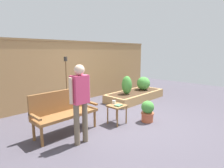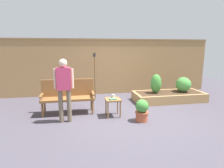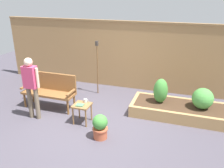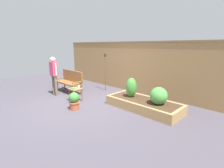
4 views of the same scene
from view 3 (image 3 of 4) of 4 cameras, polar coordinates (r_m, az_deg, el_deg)
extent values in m
plane|color=#47424C|center=(5.72, -4.59, -9.92)|extent=(14.00, 14.00, 0.00)
cube|color=#A37A4C|center=(7.59, 2.82, 6.75)|extent=(8.40, 0.10, 2.10)
cube|color=olive|center=(7.39, 2.97, 14.87)|extent=(8.40, 0.14, 0.06)
cylinder|color=brown|center=(6.47, -9.12, -4.23)|extent=(0.06, 0.06, 0.40)
cylinder|color=brown|center=(6.19, -10.63, -5.58)|extent=(0.06, 0.06, 0.40)
cylinder|color=brown|center=(7.14, -18.60, -2.61)|extent=(0.06, 0.06, 0.40)
cylinder|color=brown|center=(6.88, -20.35, -3.74)|extent=(0.06, 0.06, 0.40)
cube|color=brown|center=(6.55, -15.10, -2.18)|extent=(1.44, 0.48, 0.06)
cube|color=brown|center=(6.61, -14.35, 0.65)|extent=(1.44, 0.06, 0.48)
cube|color=brown|center=(6.89, -20.02, -0.40)|extent=(0.06, 0.48, 0.04)
cube|color=brown|center=(6.16, -9.82, -1.93)|extent=(0.06, 0.48, 0.04)
cylinder|color=olive|center=(5.83, -5.01, -6.80)|extent=(0.04, 0.04, 0.44)
cylinder|color=olive|center=(5.57, -6.36, -8.31)|extent=(0.04, 0.04, 0.44)
cylinder|color=olive|center=(5.96, -7.95, -6.29)|extent=(0.04, 0.04, 0.44)
cylinder|color=olive|center=(5.70, -9.41, -7.73)|extent=(0.04, 0.04, 0.44)
cube|color=olive|center=(5.65, -7.30, -5.13)|extent=(0.40, 0.40, 0.04)
cylinder|color=silver|center=(5.72, -6.46, -4.02)|extent=(0.08, 0.08, 0.09)
torus|color=silver|center=(5.71, -6.05, -4.08)|extent=(0.06, 0.01, 0.06)
cube|color=#4C7A56|center=(5.60, -7.80, -5.06)|extent=(0.19, 0.17, 0.03)
cylinder|color=#B75638|center=(5.22, -2.86, -11.89)|extent=(0.30, 0.30, 0.21)
cylinder|color=#B75638|center=(5.16, -2.88, -10.77)|extent=(0.34, 0.34, 0.04)
sphere|color=#428938|center=(5.07, -2.92, -9.19)|extent=(0.33, 0.33, 0.33)
cube|color=#AD8451|center=(5.89, 15.58, -8.05)|extent=(2.40, 0.09, 0.30)
cube|color=#AD8451|center=(6.70, 16.10, -4.36)|extent=(2.40, 0.09, 0.30)
cube|color=#AD8451|center=(6.41, 5.52, -4.78)|extent=(0.09, 0.82, 0.30)
cube|color=#422D1E|center=(6.29, 15.86, -6.09)|extent=(2.22, 0.82, 0.30)
cylinder|color=brown|center=(6.23, 11.50, -4.10)|extent=(0.04, 0.04, 0.06)
ellipsoid|color=#428938|center=(6.12, 11.70, -1.62)|extent=(0.36, 0.36, 0.64)
cylinder|color=brown|center=(6.22, 20.84, -5.19)|extent=(0.04, 0.04, 0.06)
sphere|color=#4C9942|center=(6.13, 21.11, -3.29)|extent=(0.51, 0.51, 0.51)
cylinder|color=brown|center=(7.16, -3.55, 3.36)|extent=(0.03, 0.03, 1.51)
cylinder|color=#332D28|center=(6.95, -3.70, 9.81)|extent=(0.10, 0.10, 0.13)
cylinder|color=#70604C|center=(6.09, -17.69, -4.52)|extent=(0.11, 0.11, 0.82)
cylinder|color=#70604C|center=(6.20, -19.20, -4.23)|extent=(0.11, 0.11, 0.82)
cube|color=#D13D66|center=(5.90, -19.22, 1.60)|extent=(0.32, 0.20, 0.54)
cylinder|color=beige|center=(5.78, -17.63, 1.40)|extent=(0.07, 0.07, 0.49)
cylinder|color=beige|center=(6.02, -20.74, 1.78)|extent=(0.07, 0.07, 0.49)
sphere|color=beige|center=(5.79, -19.66, 5.04)|extent=(0.20, 0.20, 0.20)
camera|label=1|loc=(5.87, -54.54, 0.87)|focal=29.81mm
camera|label=2|loc=(3.39, -68.34, -13.11)|focal=29.85mm
camera|label=4|loc=(3.22, 76.71, -13.55)|focal=26.69mm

